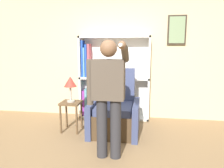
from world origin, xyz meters
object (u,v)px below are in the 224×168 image
object	(u,v)px
bookcase	(107,79)
table_lamp	(70,83)
person_standing	(108,92)
armchair	(115,113)
side_table	(71,108)

from	to	relation	value
bookcase	table_lamp	bearing A→B (deg)	-120.46
person_standing	table_lamp	world-z (taller)	person_standing
bookcase	armchair	xyz separation A→B (m)	(0.29, -0.79, -0.50)
armchair	side_table	distance (m)	0.81
person_standing	table_lamp	size ratio (longest dim) A/B	3.50
person_standing	side_table	world-z (taller)	person_standing
side_table	table_lamp	world-z (taller)	table_lamp
armchair	table_lamp	world-z (taller)	armchair
person_standing	side_table	size ratio (longest dim) A/B	2.96
bookcase	table_lamp	xyz separation A→B (m)	(-0.52, -0.88, 0.05)
person_standing	armchair	bearing A→B (deg)	92.31
bookcase	table_lamp	distance (m)	1.02
armchair	person_standing	xyz separation A→B (m)	(0.04, -0.96, 0.59)
side_table	table_lamp	bearing A→B (deg)	-71.57
person_standing	side_table	bearing A→B (deg)	133.95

